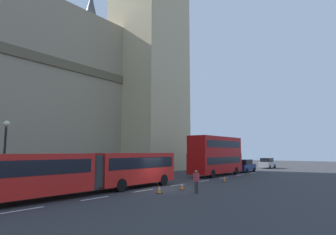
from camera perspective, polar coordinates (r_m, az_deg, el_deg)
name	(u,v)px	position (r m, az deg, el deg)	size (l,w,h in m)	color
ground_plane	(159,188)	(24.15, -1.81, -14.14)	(160.00, 160.00, 0.00)	#333335
lane_centre_marking	(178,185)	(26.23, 1.98, -13.56)	(39.00, 0.16, 0.01)	silver
articulated_bus	(89,169)	(21.55, -15.73, -10.10)	(17.45, 2.54, 2.90)	red
double_decker_bus	(216,154)	(36.68, 9.80, -7.33)	(10.01, 2.54, 4.90)	#B20F0F
sedan_lead	(245,166)	(44.10, 15.34, -9.44)	(4.40, 1.86, 1.85)	navy
sedan_trailing	(267,163)	(55.17, 19.53, -8.73)	(4.40, 1.86, 1.85)	#B7B7BC
traffic_cone_west	(159,189)	(21.15, -1.80, -14.40)	(0.36, 0.36, 0.58)	black
traffic_cone_middle	(182,186)	(23.14, 2.84, -13.75)	(0.36, 0.36, 0.58)	black
traffic_cone_east	(224,179)	(29.46, 11.40, -12.15)	(0.36, 0.36, 0.58)	black
street_lamp	(5,151)	(23.48, -30.27, -5.94)	(0.44, 0.44, 5.27)	black
pedestrian_near_cones	(196,181)	(21.05, 5.75, -12.68)	(0.36, 0.42, 1.69)	#333333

